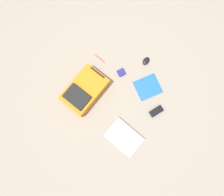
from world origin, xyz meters
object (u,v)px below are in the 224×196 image
(book_red, at_px, (148,87))
(pen_black, at_px, (100,58))
(laptop, at_px, (124,137))
(earbud_pouch, at_px, (121,73))
(power_brick, at_px, (156,111))
(backpack, at_px, (85,91))
(computer_mouse, at_px, (146,61))

(book_red, distance_m, pen_black, 0.59)
(laptop, xyz_separation_m, pen_black, (-0.79, 0.34, -0.01))
(laptop, distance_m, earbud_pouch, 0.67)
(laptop, xyz_separation_m, earbud_pouch, (-0.52, 0.41, -0.00))
(power_brick, bearing_deg, backpack, -145.42)
(computer_mouse, bearing_deg, book_red, -51.83)
(computer_mouse, xyz_separation_m, earbud_pouch, (-0.07, -0.28, -0.01))
(laptop, height_order, earbud_pouch, laptop)
(book_red, relative_size, power_brick, 2.21)
(backpack, height_order, pen_black, backpack)
(backpack, relative_size, laptop, 1.34)
(computer_mouse, relative_size, pen_black, 0.66)
(laptop, height_order, book_red, laptop)
(book_red, distance_m, earbud_pouch, 0.31)
(backpack, height_order, earbud_pouch, backpack)
(book_red, bearing_deg, earbud_pouch, -160.23)
(book_red, bearing_deg, power_brick, -22.42)
(laptop, bearing_deg, earbud_pouch, 141.86)
(power_brick, bearing_deg, book_red, 157.58)
(book_red, bearing_deg, computer_mouse, 141.66)
(backpack, bearing_deg, computer_mouse, 77.65)
(backpack, height_order, power_brick, backpack)
(earbud_pouch, bearing_deg, backpack, -100.83)
(pen_black, bearing_deg, book_red, 17.46)
(power_brick, relative_size, earbud_pouch, 1.87)
(computer_mouse, height_order, earbud_pouch, computer_mouse)
(pen_black, relative_size, earbud_pouch, 2.00)
(laptop, bearing_deg, pen_black, 156.90)
(book_red, relative_size, pen_black, 2.06)
(book_red, xyz_separation_m, computer_mouse, (-0.22, 0.18, 0.01))
(backpack, relative_size, book_red, 1.66)
(earbud_pouch, bearing_deg, laptop, -38.14)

